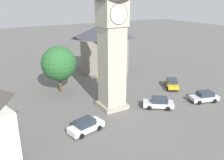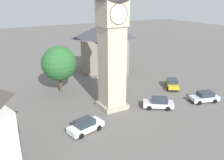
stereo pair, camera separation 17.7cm
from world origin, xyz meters
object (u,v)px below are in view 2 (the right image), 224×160
at_px(car_blue_kerb, 172,84).
at_px(building_shop_left, 104,47).
at_px(pedestrian, 99,77).
at_px(car_white_side, 85,126).
at_px(clock_tower, 112,21).
at_px(tree, 59,63).
at_px(car_silver_kerb, 205,97).
at_px(car_red_corner, 159,103).
at_px(road_sign, 122,81).

relative_size(car_blue_kerb, building_shop_left, 0.37).
xyz_separation_m(car_blue_kerb, pedestrian, (-9.27, 8.73, 0.25)).
height_order(pedestrian, building_shop_left, building_shop_left).
xyz_separation_m(car_white_side, pedestrian, (8.82, 13.91, 0.25)).
height_order(car_white_side, building_shop_left, building_shop_left).
distance_m(clock_tower, tree, 12.07).
distance_m(car_silver_kerb, tree, 22.26).
xyz_separation_m(car_white_side, building_shop_left, (13.28, 19.96, 4.13)).
xyz_separation_m(clock_tower, car_silver_kerb, (12.43, -5.27, -10.92)).
bearing_deg(building_shop_left, car_white_side, -123.64).
height_order(car_blue_kerb, tree, tree).
relative_size(car_red_corner, car_white_side, 0.99).
bearing_deg(car_blue_kerb, building_shop_left, 107.99).
distance_m(pedestrian, tree, 8.26).
distance_m(car_blue_kerb, tree, 18.70).
height_order(pedestrian, tree, tree).
bearing_deg(building_shop_left, road_sign, -105.74).
relative_size(car_silver_kerb, road_sign, 1.59).
bearing_deg(car_red_corner, clock_tower, 146.62).
bearing_deg(car_white_side, car_silver_kerb, -3.96).
bearing_deg(clock_tower, pedestrian, 73.03).
distance_m(clock_tower, building_shop_left, 18.89).
distance_m(clock_tower, car_silver_kerb, 17.37).
relative_size(clock_tower, car_white_side, 4.56).
bearing_deg(road_sign, clock_tower, -136.15).
bearing_deg(car_white_side, road_sign, 38.77).
distance_m(car_silver_kerb, car_red_corner, 7.33).
height_order(car_silver_kerb, car_white_side, same).
relative_size(car_blue_kerb, car_white_side, 0.99).
relative_size(clock_tower, car_blue_kerb, 4.61).
bearing_deg(car_white_side, car_blue_kerb, 15.99).
bearing_deg(car_white_side, building_shop_left, 56.36).
xyz_separation_m(car_blue_kerb, building_shop_left, (-4.80, 14.78, 4.13)).
xyz_separation_m(car_white_side, tree, (1.50, 12.88, 3.95)).
height_order(clock_tower, pedestrian, clock_tower).
height_order(car_red_corner, car_white_side, same).
bearing_deg(car_blue_kerb, road_sign, 161.33).
bearing_deg(car_red_corner, car_silver_kerb, -13.94).
height_order(car_blue_kerb, car_white_side, same).
xyz_separation_m(car_red_corner, road_sign, (-1.22, 7.44, 1.14)).
bearing_deg(road_sign, pedestrian, 100.25).
xyz_separation_m(car_silver_kerb, car_white_side, (-18.23, 1.26, 0.00)).
height_order(clock_tower, car_white_side, clock_tower).
relative_size(car_red_corner, road_sign, 1.55).
bearing_deg(car_white_side, pedestrian, 57.63).
bearing_deg(building_shop_left, car_red_corner, -96.36).
distance_m(clock_tower, car_white_side, 13.00).
distance_m(car_red_corner, building_shop_left, 20.01).
distance_m(car_blue_kerb, building_shop_left, 16.08).
bearing_deg(car_blue_kerb, clock_tower, -174.55).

